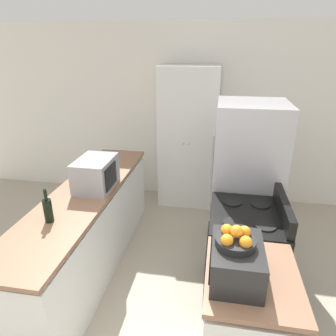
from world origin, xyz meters
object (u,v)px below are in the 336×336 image
(refrigerator, at_px, (246,181))
(pantry_cabinet, at_px, (188,139))
(wine_bottle, at_px, (48,210))
(fruit_bowl, at_px, (236,239))
(microwave, at_px, (96,174))
(stove, at_px, (243,255))
(toaster_oven, at_px, (236,262))

(refrigerator, bearing_deg, pantry_cabinet, 126.34)
(wine_bottle, distance_m, fruit_bowl, 1.54)
(microwave, bearing_deg, pantry_cabinet, 63.87)
(refrigerator, bearing_deg, wine_bottle, -144.54)
(wine_bottle, bearing_deg, microwave, 78.13)
(microwave, height_order, wine_bottle, microwave)
(refrigerator, xyz_separation_m, wine_bottle, (-1.67, -1.19, 0.15))
(stove, bearing_deg, refrigerator, 87.30)
(pantry_cabinet, distance_m, wine_bottle, 2.41)
(fruit_bowl, bearing_deg, stove, 79.22)
(refrigerator, distance_m, wine_bottle, 2.06)
(wine_bottle, relative_size, fruit_bowl, 1.21)
(pantry_cabinet, distance_m, microwave, 1.74)
(toaster_oven, xyz_separation_m, fruit_bowl, (-0.02, 0.00, 0.16))
(pantry_cabinet, bearing_deg, stove, -68.20)
(pantry_cabinet, bearing_deg, microwave, -116.13)
(microwave, relative_size, toaster_oven, 1.12)
(pantry_cabinet, relative_size, fruit_bowl, 8.30)
(stove, distance_m, microwave, 1.63)
(refrigerator, height_order, fruit_bowl, refrigerator)
(stove, bearing_deg, fruit_bowl, -100.78)
(stove, height_order, wine_bottle, wine_bottle)
(pantry_cabinet, bearing_deg, fruit_bowl, -77.63)
(pantry_cabinet, height_order, stove, pantry_cabinet)
(pantry_cabinet, xyz_separation_m, toaster_oven, (0.59, -2.63, 0.02))
(pantry_cabinet, xyz_separation_m, stove, (0.73, -1.82, -0.55))
(stove, distance_m, wine_bottle, 1.78)
(stove, xyz_separation_m, fruit_bowl, (-0.15, -0.80, 0.73))
(toaster_oven, bearing_deg, microwave, 141.76)
(microwave, height_order, toaster_oven, microwave)
(pantry_cabinet, distance_m, toaster_oven, 2.69)
(stove, height_order, microwave, microwave)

